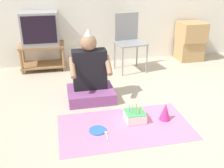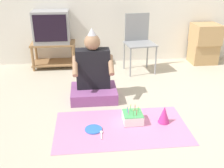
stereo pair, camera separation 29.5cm
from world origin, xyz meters
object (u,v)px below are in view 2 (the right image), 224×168
(birthday_cake, at_px, (133,117))
(paper_plate, at_px, (93,129))
(tv, at_px, (52,27))
(person_seated, at_px, (93,77))
(cardboard_box_stack, at_px, (204,43))
(party_hat_blue, at_px, (164,114))
(folding_chair, at_px, (139,38))

(birthday_cake, distance_m, paper_plate, 0.45)
(birthday_cake, bearing_deg, tv, 118.25)
(person_seated, xyz_separation_m, birthday_cake, (0.40, -0.65, -0.23))
(cardboard_box_stack, relative_size, paper_plate, 3.82)
(tv, bearing_deg, paper_plate, -73.80)
(tv, height_order, person_seated, tv)
(person_seated, xyz_separation_m, paper_plate, (-0.04, -0.76, -0.28))
(tv, bearing_deg, birthday_cake, -61.75)
(cardboard_box_stack, height_order, paper_plate, cardboard_box_stack)
(person_seated, relative_size, party_hat_blue, 4.74)
(person_seated, bearing_deg, paper_plate, -92.64)
(cardboard_box_stack, height_order, person_seated, person_seated)
(tv, xyz_separation_m, person_seated, (0.61, -1.23, -0.40))
(tv, height_order, party_hat_blue, tv)
(folding_chair, relative_size, paper_plate, 5.05)
(tv, relative_size, birthday_cake, 2.68)
(person_seated, xyz_separation_m, party_hat_blue, (0.73, -0.69, -0.18))
(party_hat_blue, relative_size, paper_plate, 1.07)
(cardboard_box_stack, height_order, party_hat_blue, cardboard_box_stack)
(cardboard_box_stack, distance_m, birthday_cake, 2.44)
(folding_chair, distance_m, cardboard_box_stack, 1.25)
(folding_chair, distance_m, party_hat_blue, 1.70)
(cardboard_box_stack, relative_size, person_seated, 0.76)
(tv, xyz_separation_m, party_hat_blue, (1.35, -1.93, -0.58))
(birthday_cake, bearing_deg, paper_plate, -165.55)
(birthday_cake, xyz_separation_m, paper_plate, (-0.43, -0.11, -0.05))
(tv, distance_m, party_hat_blue, 2.42)
(cardboard_box_stack, bearing_deg, person_seated, -149.05)
(person_seated, bearing_deg, folding_chair, 51.32)
(person_seated, bearing_deg, tv, 116.51)
(folding_chair, xyz_separation_m, person_seated, (-0.76, -0.95, -0.24))
(birthday_cake, bearing_deg, folding_chair, 77.21)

